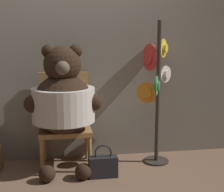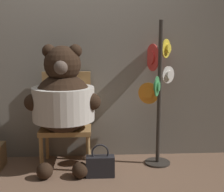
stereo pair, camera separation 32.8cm
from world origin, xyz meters
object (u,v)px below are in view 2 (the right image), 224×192
(chair, at_px, (66,117))
(hat_display_rack, at_px, (158,89))
(teddy_bear, at_px, (63,100))
(handbag_on_ground, at_px, (100,165))

(chair, distance_m, hat_display_rack, 1.04)
(chair, relative_size, teddy_bear, 0.77)
(chair, xyz_separation_m, handbag_on_ground, (0.36, -0.42, -0.41))
(teddy_bear, height_order, hat_display_rack, hat_display_rack)
(chair, bearing_deg, teddy_bear, -94.18)
(hat_display_rack, relative_size, handbag_on_ground, 4.62)
(hat_display_rack, bearing_deg, teddy_bear, -174.41)
(teddy_bear, xyz_separation_m, hat_display_rack, (1.01, 0.10, 0.08))
(chair, xyz_separation_m, hat_display_rack, (1.00, -0.07, 0.30))
(chair, relative_size, hat_display_rack, 0.65)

